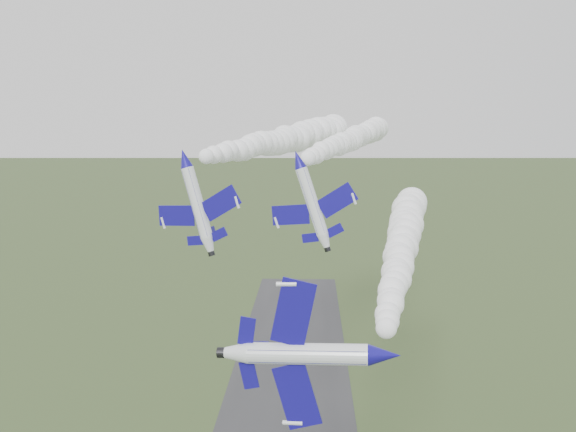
# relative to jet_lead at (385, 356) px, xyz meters

# --- Properties ---
(jet_lead) EXTENTS (5.05, 14.17, 11.68)m
(jet_lead) POSITION_rel_jet_lead_xyz_m (0.00, 0.00, 0.00)
(jet_lead) COLOR white
(smoke_trail_jet_lead) EXTENTS (12.51, 58.89, 5.06)m
(smoke_trail_jet_lead) POSITION_rel_jet_lead_xyz_m (5.70, 32.66, 2.24)
(smoke_trail_jet_lead) COLOR white
(jet_pair_left) EXTENTS (9.82, 11.87, 3.78)m
(jet_pair_left) POSITION_rel_jet_lead_xyz_m (-19.39, 23.03, 13.50)
(jet_pair_left) COLOR white
(smoke_trail_jet_pair_left) EXTENTS (25.16, 64.80, 5.78)m
(smoke_trail_jet_pair_left) POSITION_rel_jet_lead_xyz_m (-9.28, 57.07, 14.89)
(smoke_trail_jet_pair_left) COLOR white
(jet_pair_right) EXTENTS (9.17, 11.38, 3.72)m
(jet_pair_right) POSITION_rel_jet_lead_xyz_m (-7.03, 22.34, 13.45)
(jet_pair_right) COLOR white
(smoke_trail_jet_pair_right) EXTENTS (17.15, 68.52, 4.48)m
(smoke_trail_jet_pair_right) POSITION_rel_jet_lead_xyz_m (1.12, 58.72, 14.93)
(smoke_trail_jet_pair_right) COLOR white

